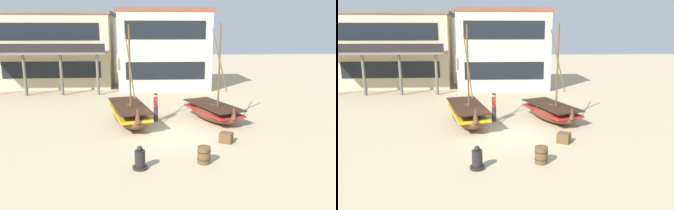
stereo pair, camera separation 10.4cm
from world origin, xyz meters
TOP-DOWN VIEW (x-y plane):
  - ground_plane at (0.00, 0.00)m, footprint 120.00×120.00m
  - fishing_boat_near_left at (2.81, 2.82)m, footprint 3.18×4.64m
  - fishing_boat_centre_large at (-2.15, 2.20)m, footprint 2.81×4.99m
  - fisherman_by_hull at (-0.62, 2.79)m, footprint 0.26×0.37m
  - capstan_winch at (-1.38, -3.86)m, footprint 0.59×0.59m
  - wooden_barrel at (1.18, -3.47)m, footprint 0.56×0.56m
  - cargo_crate at (2.67, -1.11)m, footprint 0.78×0.78m
  - harbor_building_main at (0.47, 14.84)m, footprint 8.55×5.70m
  - harbor_building_annex at (-9.75, 16.64)m, footprint 10.86×9.05m

SIDE VIEW (x-z plane):
  - ground_plane at x=0.00m, z-range 0.00..0.00m
  - cargo_crate at x=2.67m, z-range 0.00..0.48m
  - wooden_barrel at x=1.18m, z-range 0.00..0.70m
  - capstan_winch at x=-1.38m, z-range -0.10..0.84m
  - fishing_boat_near_left at x=2.81m, z-range -2.28..3.38m
  - fishing_boat_centre_large at x=-2.15m, z-range -2.13..3.45m
  - fisherman_by_hull at x=-0.62m, z-range -0.01..1.68m
  - harbor_building_annex at x=-9.75m, z-range 0.01..7.08m
  - harbor_building_main at x=0.47m, z-range 0.01..7.25m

